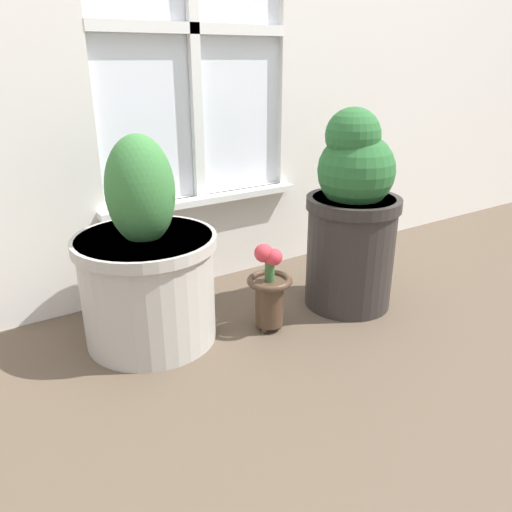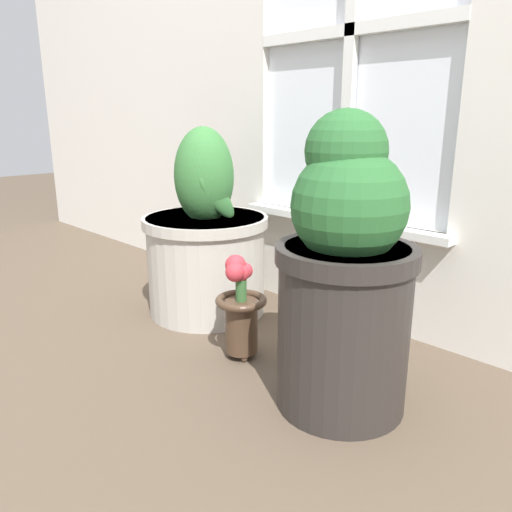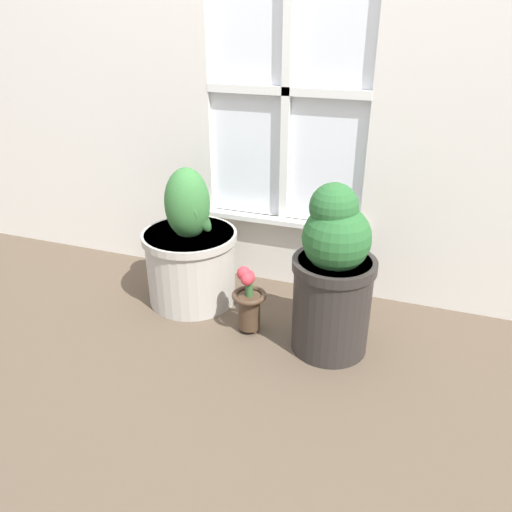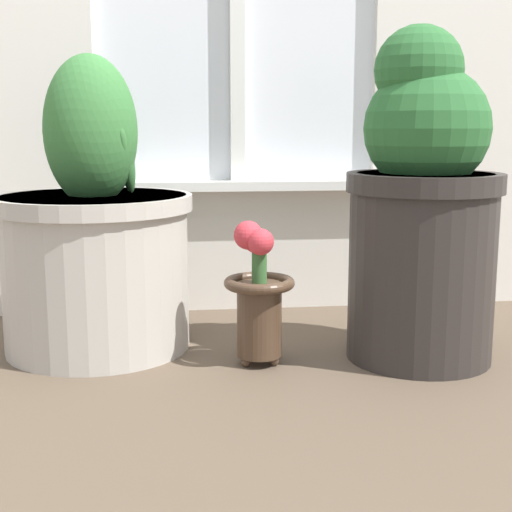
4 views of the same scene
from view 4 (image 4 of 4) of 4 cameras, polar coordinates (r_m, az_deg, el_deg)
The scene contains 4 objects.
ground_plane at distance 1.34m, azimuth 1.04°, elevation -10.61°, with size 10.00×10.00×0.00m, color brown.
potted_plant_left at distance 1.57m, azimuth -12.73°, elevation 1.11°, with size 0.42×0.42×0.63m.
potted_plant_right at distance 1.49m, azimuth 13.19°, elevation 3.84°, with size 0.32×0.32×0.68m.
flower_vase at distance 1.43m, azimuth 0.16°, elevation -2.99°, with size 0.14×0.14×0.30m.
Camera 4 is at (-0.17, -1.24, 0.48)m, focal length 50.00 mm.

